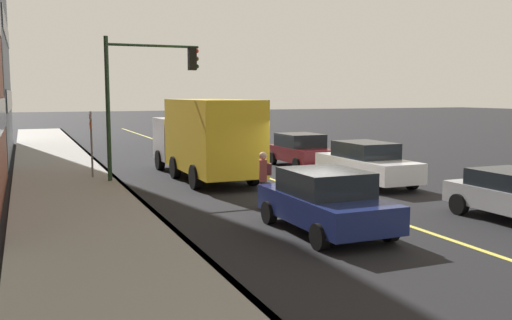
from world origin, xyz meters
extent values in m
plane|color=black|center=(0.00, 0.00, 0.00)|extent=(200.00, 200.00, 0.00)
cube|color=gray|center=(0.00, 7.73, 0.07)|extent=(80.00, 3.85, 0.15)
cube|color=slate|center=(0.00, 5.89, 0.07)|extent=(80.00, 0.16, 0.15)
cube|color=#D8CC4C|center=(0.00, 0.00, 0.01)|extent=(80.00, 0.16, 0.01)
cube|color=#262D38|center=(2.75, 9.82, 2.73)|extent=(9.66, 0.06, 1.10)
cube|color=#262D38|center=(17.56, 9.82, 3.09)|extent=(12.95, 0.06, 1.10)
cube|color=#262D38|center=(17.56, 9.82, 6.95)|extent=(12.95, 0.06, 1.10)
cube|color=#591116|center=(6.45, -2.95, 0.62)|extent=(3.97, 1.90, 0.64)
cube|color=black|center=(6.70, -2.95, 1.25)|extent=(2.16, 1.75, 0.61)
cylinder|color=black|center=(5.14, -3.88, 0.30)|extent=(0.60, 0.22, 0.60)
cylinder|color=black|center=(5.14, -2.02, 0.30)|extent=(0.60, 0.22, 0.60)
cylinder|color=black|center=(7.77, -3.88, 0.30)|extent=(0.60, 0.22, 0.60)
cylinder|color=black|center=(7.77, -2.02, 0.30)|extent=(0.60, 0.22, 0.60)
cube|color=silver|center=(0.84, -2.78, 0.66)|extent=(4.79, 1.79, 0.73)
cube|color=black|center=(0.96, -2.78, 1.32)|extent=(2.33, 1.64, 0.59)
cylinder|color=black|center=(-0.74, -3.65, 0.30)|extent=(0.60, 0.22, 0.60)
cylinder|color=black|center=(-0.74, -1.90, 0.30)|extent=(0.60, 0.22, 0.60)
cylinder|color=black|center=(2.42, -3.65, 0.30)|extent=(0.60, 0.22, 0.60)
cylinder|color=black|center=(2.42, -1.90, 0.30)|extent=(0.60, 0.22, 0.60)
cylinder|color=black|center=(-4.66, -4.02, 0.30)|extent=(0.60, 0.22, 0.60)
cylinder|color=black|center=(-4.66, -2.19, 0.30)|extent=(0.60, 0.22, 0.60)
cube|color=navy|center=(-4.95, 2.33, 0.63)|extent=(4.13, 1.89, 0.65)
cube|color=black|center=(-4.91, 2.33, 1.25)|extent=(2.08, 1.74, 0.61)
cylinder|color=black|center=(-3.59, 3.26, 0.30)|extent=(0.60, 0.22, 0.60)
cylinder|color=black|center=(-3.59, 1.41, 0.30)|extent=(0.60, 0.22, 0.60)
cylinder|color=black|center=(-6.32, 3.26, 0.30)|extent=(0.60, 0.22, 0.60)
cylinder|color=black|center=(-6.32, 1.41, 0.30)|extent=(0.60, 0.22, 0.60)
cube|color=silver|center=(8.00, 2.39, 1.39)|extent=(2.31, 2.34, 1.89)
cube|color=gold|center=(3.80, 2.39, 1.83)|extent=(5.79, 2.34, 2.76)
cylinder|color=black|center=(8.00, 3.51, 0.45)|extent=(0.90, 0.28, 0.90)
cylinder|color=black|center=(8.00, 1.28, 0.45)|extent=(0.90, 0.28, 0.90)
cylinder|color=black|center=(2.35, 3.51, 0.45)|extent=(0.90, 0.28, 0.90)
cylinder|color=black|center=(2.35, 1.28, 0.45)|extent=(0.90, 0.28, 0.90)
cylinder|color=black|center=(5.24, 3.51, 0.45)|extent=(0.90, 0.28, 0.90)
cylinder|color=black|center=(5.24, 1.28, 0.45)|extent=(0.90, 0.28, 0.90)
cylinder|color=#383838|center=(-1.87, 2.68, 0.42)|extent=(0.18, 0.18, 0.85)
cylinder|color=#383838|center=(-1.66, 2.60, 0.42)|extent=(0.18, 0.18, 0.85)
cube|color=#993F33|center=(-1.77, 2.64, 1.17)|extent=(0.46, 0.35, 0.64)
sphere|color=tan|center=(-1.77, 2.64, 1.60)|extent=(0.23, 0.23, 0.23)
cube|color=#592626|center=(-1.83, 2.48, 1.20)|extent=(0.30, 0.24, 0.34)
cylinder|color=#1E3823|center=(4.63, 6.21, 2.78)|extent=(0.16, 0.16, 5.56)
cylinder|color=#1E3823|center=(4.63, 4.43, 5.26)|extent=(0.10, 3.55, 0.10)
cube|color=black|center=(4.63, 2.91, 4.81)|extent=(0.28, 0.30, 0.90)
sphere|color=red|center=(4.63, 2.73, 5.11)|extent=(0.18, 0.18, 0.18)
sphere|color=#392905|center=(4.63, 2.73, 4.81)|extent=(0.18, 0.18, 0.18)
sphere|color=black|center=(4.63, 2.73, 4.51)|extent=(0.18, 0.18, 0.18)
cylinder|color=slate|center=(5.89, 6.71, 1.38)|extent=(0.08, 0.08, 2.75)
cube|color=white|center=(5.89, 6.73, 2.55)|extent=(0.60, 0.02, 0.20)
cube|color=#DB5919|center=(5.89, 6.73, 2.20)|extent=(0.44, 0.02, 0.28)
camera|label=1|loc=(-16.75, 9.15, 3.41)|focal=38.93mm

